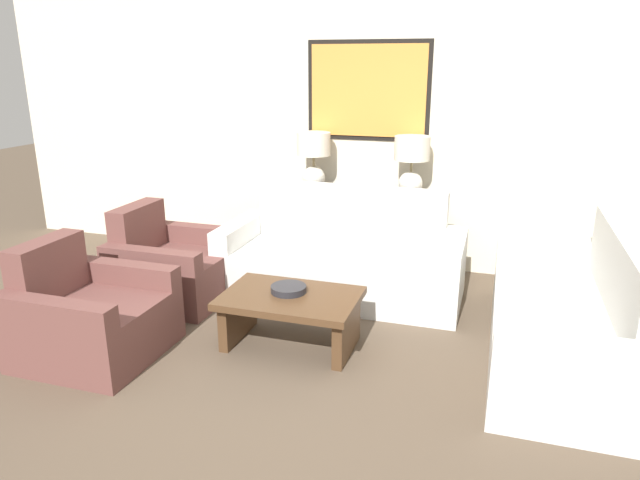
# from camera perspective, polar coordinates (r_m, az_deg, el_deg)

# --- Properties ---
(ground_plane) EXTENTS (20.00, 20.00, 0.00)m
(ground_plane) POSITION_cam_1_polar(r_m,az_deg,el_deg) (3.86, -3.72, -13.11)
(ground_plane) COLOR brown
(back_wall) EXTENTS (8.02, 0.12, 2.65)m
(back_wall) POSITION_cam_1_polar(r_m,az_deg,el_deg) (5.64, 4.85, 10.92)
(back_wall) COLOR beige
(back_wall) RESTS_ON ground_plane
(console_table) EXTENTS (1.36, 0.37, 0.75)m
(console_table) POSITION_cam_1_polar(r_m,az_deg,el_deg) (5.57, 4.00, 0.82)
(console_table) COLOR black
(console_table) RESTS_ON ground_plane
(table_lamp_left) EXTENTS (0.32, 0.32, 0.57)m
(table_lamp_left) POSITION_cam_1_polar(r_m,az_deg,el_deg) (5.54, -0.64, 8.42)
(table_lamp_left) COLOR silver
(table_lamp_left) RESTS_ON console_table
(table_lamp_right) EXTENTS (0.32, 0.32, 0.57)m
(table_lamp_right) POSITION_cam_1_polar(r_m,az_deg,el_deg) (5.33, 9.14, 7.84)
(table_lamp_right) COLOR silver
(table_lamp_right) RESTS_ON console_table
(couch_by_back_wall) EXTENTS (2.07, 0.88, 0.90)m
(couch_by_back_wall) POSITION_cam_1_polar(r_m,az_deg,el_deg) (5.00, 2.22, -2.09)
(couch_by_back_wall) COLOR silver
(couch_by_back_wall) RESTS_ON ground_plane
(couch_by_side) EXTENTS (0.88, 2.07, 0.90)m
(couch_by_side) POSITION_cam_1_polar(r_m,az_deg,el_deg) (4.26, 23.67, -7.22)
(couch_by_side) COLOR silver
(couch_by_side) RESTS_ON ground_plane
(coffee_table) EXTENTS (0.96, 0.64, 0.39)m
(coffee_table) POSITION_cam_1_polar(r_m,az_deg,el_deg) (4.08, -2.96, -6.95)
(coffee_table) COLOR #4C331E
(coffee_table) RESTS_ON ground_plane
(decorative_bowl) EXTENTS (0.25, 0.25, 0.05)m
(decorative_bowl) POSITION_cam_1_polar(r_m,az_deg,el_deg) (4.08, -3.16, -4.91)
(decorative_bowl) COLOR #232328
(decorative_bowl) RESTS_ON coffee_table
(armchair_near_back_wall) EXTENTS (0.87, 0.87, 0.80)m
(armchair_near_back_wall) POSITION_cam_1_polar(r_m,az_deg,el_deg) (5.06, -14.59, -2.69)
(armchair_near_back_wall) COLOR brown
(armchair_near_back_wall) RESTS_ON ground_plane
(armchair_near_camera) EXTENTS (0.87, 0.87, 0.80)m
(armchair_near_camera) POSITION_cam_1_polar(r_m,az_deg,el_deg) (4.28, -21.98, -7.20)
(armchair_near_camera) COLOR brown
(armchair_near_camera) RESTS_ON ground_plane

